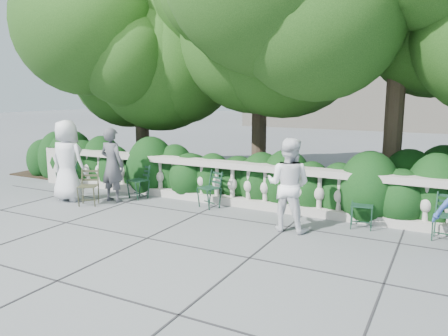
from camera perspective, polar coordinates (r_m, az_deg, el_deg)
The scene contains 13 objects.
ground at distance 8.48m, azimuth -3.17°, elevation -7.72°, with size 90.00×90.00×0.00m, color #515558.
balustrade at distance 9.89m, azimuth 2.16°, elevation -2.22°, with size 12.00×0.44×1.00m.
shrub_hedge at distance 11.06m, azimuth 4.83°, elevation -3.52°, with size 15.00×2.60×1.70m, color black, non-canonical shape.
tree_canopy at distance 10.79m, azimuth 9.09°, elevation 17.24°, with size 15.04×6.52×6.78m.
chair_a at distance 12.41m, azimuth -20.33°, elevation -2.63°, with size 0.44×0.48×0.84m, color black, non-canonical shape.
chair_b at distance 9.77m, azimuth -2.59°, elevation -5.31°, with size 0.44×0.48×0.84m, color black, non-canonical shape.
chair_c at distance 10.80m, azimuth -11.71°, elevation -4.02°, with size 0.44×0.48×0.84m, color black, non-canonical shape.
chair_d at distance 8.67m, azimuth 17.41°, elevation -7.76°, with size 0.44×0.48×0.84m, color black, non-canonical shape.
chair_e at distance 8.51m, azimuth 26.68°, elevation -8.73°, with size 0.44×0.48×0.84m, color black, non-canonical shape.
chair_weathered at distance 10.38m, azimuth -17.45°, elevation -4.85°, with size 0.44×0.48×0.84m, color black, non-canonical shape.
person_businessman at distance 10.94m, azimuth -19.76°, elevation 0.90°, with size 0.94×0.61×1.92m, color silver.
person_woman_grey at distance 10.55m, azimuth -14.40°, elevation 0.41°, with size 0.64×0.42×1.75m, color #444449.
person_casual_man at distance 8.17m, azimuth 8.40°, elevation -2.16°, with size 0.85×0.66×1.74m, color white.
Camera 1 is at (4.16, -6.92, 2.57)m, focal length 35.00 mm.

